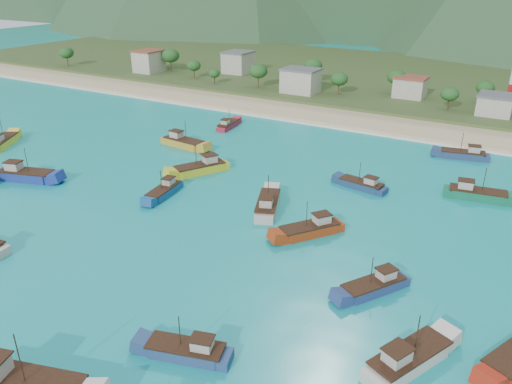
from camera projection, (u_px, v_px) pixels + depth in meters
The scene contains 20 objects.
ground at pixel (207, 260), 70.41m from camera, with size 600.00×600.00×0.00m, color #0C8989.
beach at pixel (378, 123), 132.86m from camera, with size 400.00×18.00×1.20m, color beige.
land at pixel (430, 83), 181.08m from camera, with size 400.00×110.00×2.40m, color #385123.
surf_line at pixel (366, 133), 125.35m from camera, with size 400.00×2.50×0.08m, color white.
village at pixel (421, 90), 147.49m from camera, with size 211.98×28.72×7.72m.
vegetation at pixel (364, 83), 155.90m from camera, with size 274.96×26.00×8.90m.
boat_2 at pixel (374, 287), 63.25m from camera, with size 7.38×9.53×5.60m.
boat_4 at pixel (476, 195), 88.89m from camera, with size 11.20×4.82×6.40m.
boat_5 at pixel (3, 143), 115.68m from camera, with size 8.47×11.23×6.56m.
boat_7 at pixel (408, 360), 51.18m from camera, with size 7.49×11.23×6.43m.
boat_9 at pixel (311, 230), 76.85m from camera, with size 8.59×10.26×6.16m.
boat_11 at pixel (183, 143), 115.19m from camera, with size 11.68×4.49×6.74m.
boat_13 at pixel (164, 192), 90.50m from camera, with size 3.91×9.43×5.41m.
boat_14 at pixel (188, 352), 52.53m from camera, with size 9.67×5.19×5.48m.
boat_15 at pixel (464, 155), 108.07m from camera, with size 10.57×5.01×6.01m.
boat_16 at pixel (25, 176), 96.82m from camera, with size 12.42×6.96×7.04m.
boat_18 at pixel (201, 169), 100.33m from camera, with size 8.47×11.54×6.71m.
boat_22 at pixel (268, 206), 84.73m from camera, with size 7.16×11.47×6.53m.
boat_23 at pixel (228, 125), 129.15m from camera, with size 3.71×9.23×5.31m.
boat_30 at pixel (362, 186), 93.08m from camera, with size 9.49×4.13×5.42m.
Camera 1 is at (36.30, -48.79, 37.41)m, focal length 35.00 mm.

